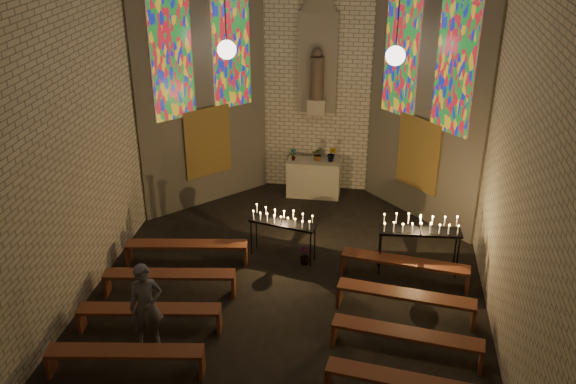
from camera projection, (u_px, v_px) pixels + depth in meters
The scene contains 18 objects.
floor at pixel (281, 316), 12.51m from camera, with size 12.00×12.00×0.00m, color black.
room at pixel (305, 83), 13.89m from camera, with size 8.22×12.43×7.00m.
altar at pixel (314, 178), 17.14m from camera, with size 1.40×0.60×1.00m, color #C0BA9C.
flower_vase_left at pixel (293, 154), 16.89m from camera, with size 0.18×0.12×0.35m, color #4C723F.
flower_vase_center at pixel (318, 154), 16.87m from camera, with size 0.32×0.28×0.36m, color #4C723F.
flower_vase_right at pixel (332, 154), 16.81m from camera, with size 0.23×0.19×0.42m, color #4C723F.
aisle_flower_pot at pixel (304, 256), 14.15m from camera, with size 0.23×0.23×0.40m, color #4C723F.
votive_stand_left at pixel (283, 220), 14.07m from camera, with size 1.55×0.68×1.11m.
votive_stand_right at pixel (420, 228), 13.47m from camera, with size 1.76×0.53×1.27m.
pew_left_0 at pixel (187, 247), 14.08m from camera, with size 2.69×0.73×0.51m.
pew_right_0 at pixel (405, 264), 13.45m from camera, with size 2.69×0.73×0.51m.
pew_left_1 at pixel (169, 277), 13.02m from camera, with size 2.69×0.73×0.51m.
pew_right_1 at pixel (406, 297), 12.38m from camera, with size 2.69×0.73×0.51m.
pew_left_2 at pixel (149, 312), 11.95m from camera, with size 2.69×0.73×0.51m.
pew_right_2 at pixel (407, 336), 11.31m from camera, with size 2.69×0.73×0.51m.
pew_left_3 at pixel (125, 354), 10.88m from camera, with size 2.69×0.73×0.51m.
pew_right_3 at pixel (408, 384), 10.24m from camera, with size 2.69×0.73×0.51m.
visitor at pixel (146, 306), 11.44m from camera, with size 0.60×0.39×1.65m, color #555560.
Camera 1 is at (1.65, -10.06, 7.64)m, focal length 40.00 mm.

